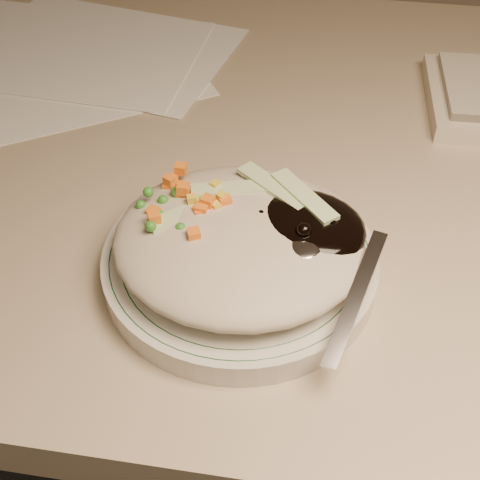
# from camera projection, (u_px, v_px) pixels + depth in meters

# --- Properties ---
(desk) EXTENTS (1.40, 0.70, 0.74)m
(desk) POSITION_uv_depth(u_px,v_px,m) (360.00, 291.00, 0.79)
(desk) COLOR tan
(desk) RESTS_ON ground
(plate) EXTENTS (0.22, 0.22, 0.02)m
(plate) POSITION_uv_depth(u_px,v_px,m) (240.00, 264.00, 0.53)
(plate) COLOR silver
(plate) RESTS_ON desk
(plate_rim) EXTENTS (0.21, 0.21, 0.00)m
(plate_rim) POSITION_uv_depth(u_px,v_px,m) (240.00, 255.00, 0.52)
(plate_rim) COLOR #144723
(plate_rim) RESTS_ON plate
(meal) EXTENTS (0.21, 0.19, 0.05)m
(meal) POSITION_uv_depth(u_px,v_px,m) (245.00, 236.00, 0.51)
(meal) COLOR #B3A891
(meal) RESTS_ON plate
(papers) EXTENTS (0.38, 0.37, 0.00)m
(papers) POSITION_uv_depth(u_px,v_px,m) (78.00, 58.00, 0.78)
(papers) COLOR white
(papers) RESTS_ON desk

